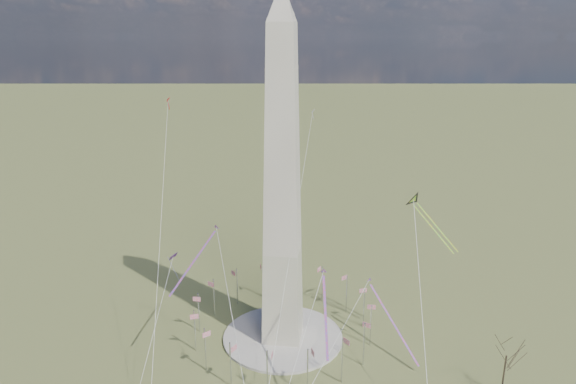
# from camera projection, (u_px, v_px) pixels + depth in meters

# --- Properties ---
(ground) EXTENTS (2000.00, 2000.00, 0.00)m
(ground) POSITION_uv_depth(u_px,v_px,m) (283.00, 338.00, 155.03)
(ground) COLOR #545B2D
(ground) RESTS_ON ground
(plaza) EXTENTS (36.00, 36.00, 0.80)m
(plaza) POSITION_uv_depth(u_px,v_px,m) (283.00, 337.00, 154.91)
(plaza) COLOR #B2ABA3
(plaza) RESTS_ON ground
(washington_monument) EXTENTS (15.56, 15.56, 100.00)m
(washington_monument) POSITION_uv_depth(u_px,v_px,m) (282.00, 186.00, 141.13)
(washington_monument) COLOR beige
(washington_monument) RESTS_ON plaza
(flagpole_ring) EXTENTS (54.40, 54.40, 13.00)m
(flagpole_ring) POSITION_uv_depth(u_px,v_px,m) (283.00, 317.00, 152.92)
(flagpole_ring) COLOR silver
(flagpole_ring) RESTS_ON ground
(tree_near) EXTENTS (9.44, 9.44, 16.52)m
(tree_near) POSITION_uv_depth(u_px,v_px,m) (507.00, 353.00, 127.65)
(tree_near) COLOR #423328
(tree_near) RESTS_ON ground
(kite_delta_black) EXTENTS (15.14, 14.71, 14.14)m
(kite_delta_black) POSITION_uv_depth(u_px,v_px,m) (416.00, 203.00, 146.20)
(kite_delta_black) COLOR black
(kite_delta_black) RESTS_ON ground
(kite_diamond_purple) EXTENTS (3.04, 3.71, 10.88)m
(kite_diamond_purple) POSITION_uv_depth(u_px,v_px,m) (173.00, 259.00, 154.53)
(kite_diamond_purple) COLOR #4A1A79
(kite_diamond_purple) RESTS_ON ground
(kite_streamer_left) EXTENTS (3.96, 20.27, 13.95)m
(kite_streamer_left) POSITION_uv_depth(u_px,v_px,m) (325.00, 302.00, 126.77)
(kite_streamer_left) COLOR red
(kite_streamer_left) RESTS_ON ground
(kite_streamer_mid) EXTENTS (9.20, 18.52, 13.58)m
(kite_streamer_mid) POSITION_uv_depth(u_px,v_px,m) (200.00, 251.00, 137.81)
(kite_streamer_mid) COLOR red
(kite_streamer_mid) RESTS_ON ground
(kite_streamer_right) EXTENTS (15.26, 20.28, 16.52)m
(kite_streamer_right) POSITION_uv_depth(u_px,v_px,m) (385.00, 308.00, 148.91)
(kite_streamer_right) COLOR red
(kite_streamer_right) RESTS_ON ground
(kite_small_red) EXTENTS (1.56, 1.40, 4.27)m
(kite_small_red) POSITION_uv_depth(u_px,v_px,m) (168.00, 101.00, 172.92)
(kite_small_red) COLOR red
(kite_small_red) RESTS_ON ground
(kite_small_white) EXTENTS (1.09, 1.72, 3.87)m
(kite_small_white) POSITION_uv_depth(u_px,v_px,m) (313.00, 112.00, 183.35)
(kite_small_white) COLOR silver
(kite_small_white) RESTS_ON ground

